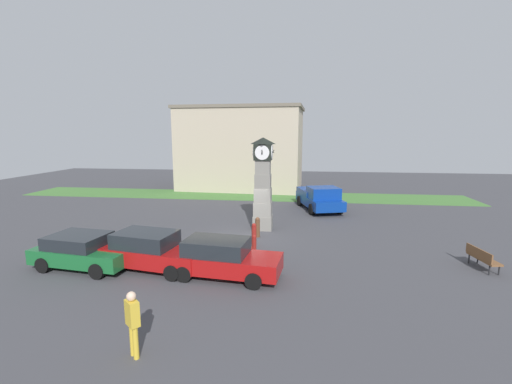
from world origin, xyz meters
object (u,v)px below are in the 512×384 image
(bollard_near_tower, at_px, (250,257))
(bollard_mid_row, at_px, (254,245))
(pedestrian_near_bench, at_px, (133,320))
(car_near_tower, at_px, (151,250))
(pickup_truck, at_px, (319,198))
(bench, at_px, (482,257))
(bollard_far_row, at_px, (254,234))
(bollard_end_row, at_px, (258,227))
(car_navy_sedan, at_px, (84,250))
(car_by_building, at_px, (222,258))
(clock_tower, at_px, (263,186))

(bollard_near_tower, bearing_deg, bollard_mid_row, 91.04)
(pedestrian_near_bench, bearing_deg, car_near_tower, 109.89)
(bollard_near_tower, relative_size, pickup_truck, 0.18)
(pickup_truck, xyz_separation_m, bench, (6.18, -10.70, -0.41))
(pickup_truck, bearing_deg, bollard_near_tower, -106.65)
(bollard_near_tower, relative_size, bollard_far_row, 0.90)
(bench, distance_m, pedestrian_near_bench, 13.92)
(bollard_far_row, distance_m, pickup_truck, 9.51)
(pickup_truck, bearing_deg, bollard_end_row, -117.15)
(bench, bearing_deg, pickup_truck, 120.01)
(car_navy_sedan, height_order, pedestrian_near_bench, pedestrian_near_bench)
(car_navy_sedan, bearing_deg, car_by_building, -2.53)
(car_near_tower, relative_size, car_by_building, 1.01)
(bollard_mid_row, xyz_separation_m, car_navy_sedan, (-7.06, -2.29, 0.23))
(bollard_near_tower, distance_m, car_by_building, 1.38)
(car_navy_sedan, distance_m, bench, 16.93)
(bench, bearing_deg, clock_tower, 153.03)
(bollard_near_tower, height_order, car_navy_sedan, car_navy_sedan)
(bench, bearing_deg, bollard_mid_row, 177.39)
(bollard_mid_row, xyz_separation_m, car_near_tower, (-4.13, -2.09, 0.29))
(clock_tower, xyz_separation_m, bollard_near_tower, (0.09, -6.18, -2.12))
(bollard_mid_row, height_order, car_navy_sedan, car_navy_sedan)
(car_navy_sedan, relative_size, pickup_truck, 0.79)
(car_by_building, bearing_deg, car_near_tower, 171.64)
(bollard_mid_row, relative_size, car_near_tower, 0.21)
(car_by_building, bearing_deg, bollard_far_row, 79.73)
(clock_tower, distance_m, bollard_far_row, 3.65)
(bench, bearing_deg, bollard_end_row, 161.37)
(car_by_building, height_order, pickup_truck, pickup_truck)
(bollard_near_tower, xyz_separation_m, pickup_truck, (3.55, 11.88, 0.42))
(clock_tower, xyz_separation_m, bollard_far_row, (-0.14, -3.01, -2.06))
(bollard_far_row, relative_size, car_near_tower, 0.24)
(bollard_end_row, distance_m, car_navy_sedan, 8.62)
(clock_tower, relative_size, car_near_tower, 1.16)
(bollard_far_row, bearing_deg, car_navy_sedan, -150.79)
(bollard_near_tower, bearing_deg, bench, 6.91)
(bollard_near_tower, xyz_separation_m, car_near_tower, (-4.16, -0.47, 0.28))
(car_by_building, distance_m, pickup_truck, 13.60)
(pedestrian_near_bench, bearing_deg, car_by_building, 77.57)
(bollard_near_tower, distance_m, bollard_far_row, 3.18)
(car_by_building, bearing_deg, pedestrian_near_bench, -102.43)
(bollard_near_tower, distance_m, pickup_truck, 12.41)
(pickup_truck, bearing_deg, bollard_far_row, -113.48)
(bollard_mid_row, relative_size, bollard_end_row, 0.90)
(bollard_far_row, relative_size, bench, 0.68)
(car_by_building, relative_size, pickup_truck, 0.83)
(car_navy_sedan, relative_size, car_by_building, 0.95)
(car_near_tower, bearing_deg, car_by_building, -8.36)
(car_navy_sedan, distance_m, pickup_truck, 16.45)
(clock_tower, bearing_deg, bollard_far_row, -92.65)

